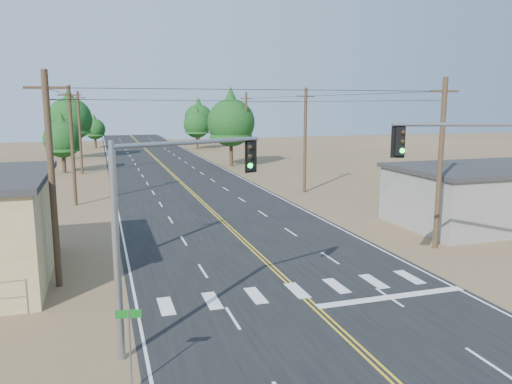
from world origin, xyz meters
name	(u,v)px	position (x,y,z in m)	size (l,w,h in m)	color
ground	(394,382)	(0.00, 0.00, 0.00)	(220.00, 220.00, 0.00)	#8E684C
road	(202,202)	(0.00, 30.00, 0.01)	(15.00, 200.00, 0.02)	black
building_right	(501,196)	(19.00, 16.00, 2.00)	(15.00, 8.00, 4.00)	gray
utility_pole_left_near	(52,179)	(-10.50, 12.00, 5.12)	(1.80, 0.30, 10.00)	#4C3826
utility_pole_left_mid	(72,145)	(-10.50, 32.00, 5.12)	(1.80, 0.30, 10.00)	#4C3826
utility_pole_left_far	(80,132)	(-10.50, 52.00, 5.12)	(1.80, 0.30, 10.00)	#4C3826
utility_pole_right_near	(440,163)	(10.50, 12.00, 5.12)	(1.80, 0.30, 10.00)	#4C3826
utility_pole_right_mid	(305,140)	(10.50, 32.00, 5.12)	(1.80, 0.30, 10.00)	#4C3826
utility_pole_right_far	(246,129)	(10.50, 52.00, 5.12)	(1.80, 0.30, 10.00)	#4C3826
signal_mast_left	(162,208)	(-6.40, 4.65, 4.98)	(5.64, 2.46, 7.37)	gray
signal_mast_right	(506,178)	(8.12, 4.61, 5.37)	(6.91, 2.31, 7.86)	gray
street_sign	(129,337)	(-7.80, 2.00, 1.71)	(0.75, 0.17, 2.55)	gray
tree_left_near	(62,136)	(-12.66, 53.83, 4.63)	(4.55, 4.55, 7.58)	#3F2D1E
tree_left_mid	(70,115)	(-12.47, 70.79, 6.80)	(6.67, 6.67, 11.12)	#3F2D1E
tree_left_far	(95,127)	(-9.00, 90.01, 4.05)	(3.98, 3.98, 6.63)	#3F2D1E
tree_right_near	(231,118)	(9.00, 54.30, 6.62)	(6.49, 6.49, 10.82)	#3F2D1E
tree_right_mid	(197,122)	(9.50, 81.77, 5.05)	(4.96, 4.96, 8.26)	#3F2D1E
tree_right_far	(199,115)	(12.18, 93.78, 6.08)	(5.96, 5.96, 9.94)	#3F2D1E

